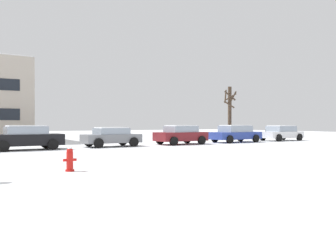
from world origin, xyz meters
The scene contains 7 objects.
fire_hydrant centered at (3.28, -1.76, 0.41)m, with size 0.44×0.30×0.82m.
parked_car_black centered at (3.63, 9.11, 0.75)m, with size 4.27×2.10×1.48m.
parked_car_gray centered at (9.14, 9.26, 0.69)m, with size 3.95×2.08×1.33m.
parked_car_maroon centered at (14.65, 9.06, 0.74)m, with size 3.94×2.22×1.45m.
parked_car_blue centered at (20.16, 9.16, 0.74)m, with size 4.56×2.16×1.45m.
parked_car_white centered at (25.67, 9.16, 0.71)m, with size 4.37×2.18×1.39m.
tree_far_right centered at (22.06, 12.11, 2.75)m, with size 1.59×1.59×5.02m.
Camera 1 is at (0.03, -13.65, 1.61)m, focal length 38.15 mm.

